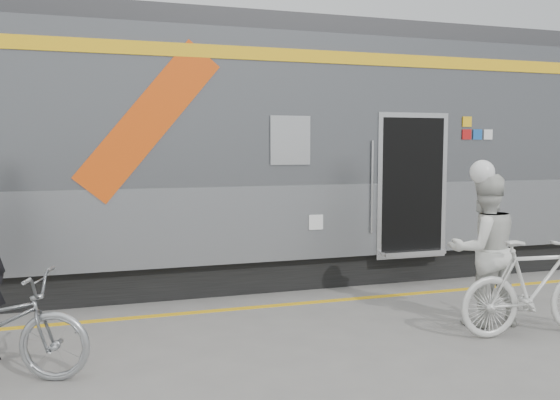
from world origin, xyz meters
name	(u,v)px	position (x,y,z in m)	size (l,w,h in m)	color
ground	(270,368)	(0.00, 0.00, 0.00)	(90.00, 90.00, 0.00)	slate
train	(250,153)	(0.92, 4.19, 2.05)	(24.00, 3.17, 4.10)	black
safety_strip	(224,310)	(0.00, 2.15, 0.00)	(24.00, 0.12, 0.01)	yellow
woman	(484,250)	(2.88, 0.61, 0.92)	(0.89, 0.70, 1.84)	silver
bicycle_right	(535,288)	(3.18, 0.06, 0.56)	(0.52, 1.85, 1.11)	silver
helmet_woman	(486,162)	(2.88, 0.61, 1.98)	(0.29, 0.29, 0.29)	white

